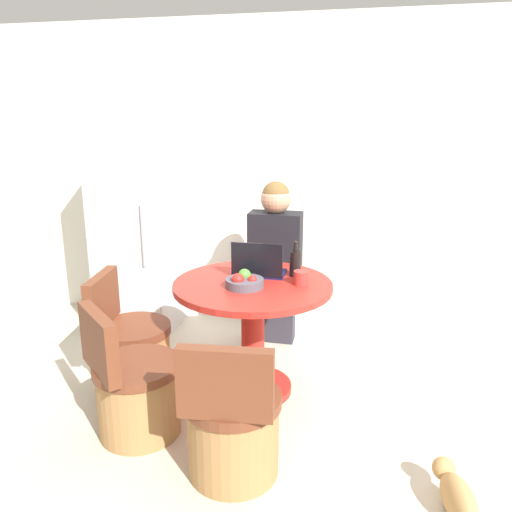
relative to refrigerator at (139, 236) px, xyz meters
name	(u,v)px	position (x,y,z in m)	size (l,w,h in m)	color
ground_plane	(261,408)	(1.30, -1.09, -0.82)	(12.00, 12.00, 0.00)	beige
wall_back	(296,179)	(1.30, 0.37, 0.48)	(7.00, 0.06, 2.60)	silver
refrigerator	(139,236)	(0.00, 0.00, 0.00)	(0.63, 0.65, 1.64)	silver
dining_table	(253,317)	(1.20, -0.88, -0.28)	(1.03, 1.03, 0.78)	#B2261E
chair_near_left_corner	(135,392)	(0.63, -1.49, -0.55)	(0.58, 0.58, 0.80)	#9E7042
chair_near_camera	(232,428)	(1.27, -1.71, -0.55)	(0.50, 0.51, 0.80)	#9E7042
chair_left_side	(132,350)	(0.37, -0.99, -0.55)	(0.51, 0.51, 0.80)	#9E7042
person_seated	(276,256)	(1.22, -0.15, -0.07)	(0.40, 0.37, 1.35)	#2D2D38
laptop	(259,268)	(1.21, -0.74, 0.01)	(0.34, 0.21, 0.24)	#141947
fruit_bowl	(244,281)	(1.17, -0.98, -0.01)	(0.24, 0.24, 0.10)	#4C4C56
coffee_cup	(301,278)	(1.51, -0.86, 0.00)	(0.10, 0.10, 0.09)	#B2332D
bottle	(295,263)	(1.45, -0.69, 0.05)	(0.08, 0.08, 0.24)	black
cat	(456,495)	(2.37, -1.76, -0.72)	(0.20, 0.42, 0.19)	tan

